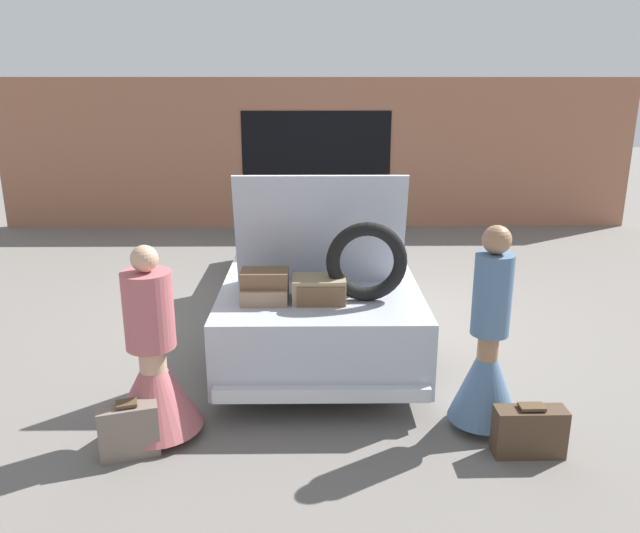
{
  "coord_description": "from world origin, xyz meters",
  "views": [
    {
      "loc": [
        -0.07,
        -7.18,
        2.71
      ],
      "look_at": [
        0.0,
        -1.42,
        1.0
      ],
      "focal_mm": 35.0,
      "sensor_mm": 36.0,
      "label": 1
    }
  ],
  "objects_px": {
    "person_right": "(487,358)",
    "suitcase_beside_right_person": "(529,431)",
    "car": "(319,265)",
    "suitcase_beside_left_person": "(129,430)",
    "person_left": "(154,372)"
  },
  "relations": [
    {
      "from": "person_right",
      "to": "suitcase_beside_right_person",
      "type": "xyz_separation_m",
      "value": [
        0.24,
        -0.4,
        -0.41
      ]
    },
    {
      "from": "suitcase_beside_right_person",
      "to": "person_left",
      "type": "bearing_deg",
      "value": 173.67
    },
    {
      "from": "person_left",
      "to": "suitcase_beside_left_person",
      "type": "distance_m",
      "value": 0.47
    },
    {
      "from": "person_left",
      "to": "person_right",
      "type": "relative_size",
      "value": 0.93
    },
    {
      "from": "person_right",
      "to": "person_left",
      "type": "bearing_deg",
      "value": 98.68
    },
    {
      "from": "car",
      "to": "suitcase_beside_left_person",
      "type": "xyz_separation_m",
      "value": [
        -1.46,
        -3.03,
        -0.4
      ]
    },
    {
      "from": "suitcase_beside_left_person",
      "to": "car",
      "type": "bearing_deg",
      "value": 64.33
    },
    {
      "from": "car",
      "to": "person_right",
      "type": "relative_size",
      "value": 3.12
    },
    {
      "from": "car",
      "to": "suitcase_beside_left_person",
      "type": "bearing_deg",
      "value": -115.67
    },
    {
      "from": "person_right",
      "to": "suitcase_beside_right_person",
      "type": "bearing_deg",
      "value": -142.02
    },
    {
      "from": "person_left",
      "to": "suitcase_beside_left_person",
      "type": "xyz_separation_m",
      "value": [
        -0.14,
        -0.29,
        -0.34
      ]
    },
    {
      "from": "car",
      "to": "suitcase_beside_right_person",
      "type": "distance_m",
      "value": 3.46
    },
    {
      "from": "car",
      "to": "suitcase_beside_left_person",
      "type": "relative_size",
      "value": 11.12
    },
    {
      "from": "car",
      "to": "suitcase_beside_left_person",
      "type": "height_order",
      "value": "car"
    },
    {
      "from": "suitcase_beside_left_person",
      "to": "suitcase_beside_right_person",
      "type": "relative_size",
      "value": 0.89
    }
  ]
}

